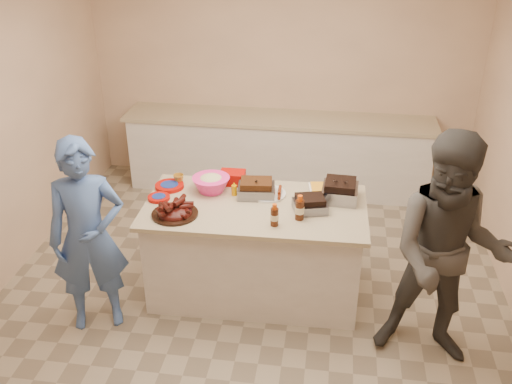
# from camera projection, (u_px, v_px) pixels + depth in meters

# --- Properties ---
(room) EXTENTS (4.50, 5.00, 2.70)m
(room) POSITION_uv_depth(u_px,v_px,m) (250.00, 297.00, 5.08)
(room) COLOR beige
(room) RESTS_ON ground
(back_counter) EXTENTS (3.60, 0.64, 0.90)m
(back_counter) POSITION_uv_depth(u_px,v_px,m) (278.00, 153.00, 6.80)
(back_counter) COLOR silver
(back_counter) RESTS_ON ground
(island) EXTENTS (1.88, 1.01, 0.88)m
(island) POSITION_uv_depth(u_px,v_px,m) (255.00, 290.00, 5.17)
(island) COLOR silver
(island) RESTS_ON ground
(rib_platter) EXTENTS (0.40, 0.40, 0.15)m
(rib_platter) POSITION_uv_depth(u_px,v_px,m) (175.00, 215.00, 4.62)
(rib_platter) COLOR #45100B
(rib_platter) RESTS_ON island
(pulled_pork_tray) EXTENTS (0.33, 0.27, 0.09)m
(pulled_pork_tray) POSITION_uv_depth(u_px,v_px,m) (256.00, 196.00, 4.91)
(pulled_pork_tray) COLOR #47230F
(pulled_pork_tray) RESTS_ON island
(brisket_tray) EXTENTS (0.31, 0.28, 0.08)m
(brisket_tray) POSITION_uv_depth(u_px,v_px,m) (310.00, 211.00, 4.68)
(brisket_tray) COLOR black
(brisket_tray) RESTS_ON island
(roasting_pan) EXTENTS (0.31, 0.31, 0.12)m
(roasting_pan) POSITION_uv_depth(u_px,v_px,m) (339.00, 199.00, 4.85)
(roasting_pan) COLOR gray
(roasting_pan) RESTS_ON island
(coleslaw_bowl) EXTENTS (0.34, 0.34, 0.23)m
(coleslaw_bowl) POSITION_uv_depth(u_px,v_px,m) (211.00, 191.00, 4.99)
(coleslaw_bowl) COLOR #F92F8F
(coleslaw_bowl) RESTS_ON island
(sausage_plate) EXTENTS (0.34, 0.34, 0.06)m
(sausage_plate) POSITION_uv_depth(u_px,v_px,m) (267.00, 194.00, 4.93)
(sausage_plate) COLOR silver
(sausage_plate) RESTS_ON island
(mac_cheese_dish) EXTENTS (0.35, 0.28, 0.09)m
(mac_cheese_dish) POSITION_uv_depth(u_px,v_px,m) (328.00, 195.00, 4.92)
(mac_cheese_dish) COLOR #F8AA1E
(mac_cheese_dish) RESTS_ON island
(bbq_bottle_a) EXTENTS (0.06, 0.06, 0.19)m
(bbq_bottle_a) POSITION_uv_depth(u_px,v_px,m) (274.00, 225.00, 4.47)
(bbq_bottle_a) COLOR #3A190A
(bbq_bottle_a) RESTS_ON island
(bbq_bottle_b) EXTENTS (0.07, 0.07, 0.21)m
(bbq_bottle_b) POSITION_uv_depth(u_px,v_px,m) (299.00, 219.00, 4.56)
(bbq_bottle_b) COLOR #3A190A
(bbq_bottle_b) RESTS_ON island
(mustard_bottle) EXTENTS (0.05, 0.05, 0.13)m
(mustard_bottle) POSITION_uv_depth(u_px,v_px,m) (234.00, 195.00, 4.92)
(mustard_bottle) COLOR #E39900
(mustard_bottle) RESTS_ON island
(sauce_bowl) EXTENTS (0.14, 0.05, 0.14)m
(sauce_bowl) POSITION_uv_depth(u_px,v_px,m) (254.00, 189.00, 5.02)
(sauce_bowl) COLOR silver
(sauce_bowl) RESTS_ON island
(plate_stack_large) EXTENTS (0.26, 0.26, 0.03)m
(plate_stack_large) POSITION_uv_depth(u_px,v_px,m) (170.00, 188.00, 5.05)
(plate_stack_large) COLOR #9F0A04
(plate_stack_large) RESTS_ON island
(plate_stack_small) EXTENTS (0.19, 0.19, 0.03)m
(plate_stack_small) POSITION_uv_depth(u_px,v_px,m) (159.00, 199.00, 4.86)
(plate_stack_small) COLOR #9F0A04
(plate_stack_small) RESTS_ON island
(plastic_cup) EXTENTS (0.10, 0.09, 0.09)m
(plastic_cup) POSITION_uv_depth(u_px,v_px,m) (179.00, 183.00, 5.12)
(plastic_cup) COLOR #AB7922
(plastic_cup) RESTS_ON island
(basket_stack) EXTENTS (0.23, 0.17, 0.11)m
(basket_stack) POSITION_uv_depth(u_px,v_px,m) (233.00, 183.00, 5.13)
(basket_stack) COLOR #9F0A04
(basket_stack) RESTS_ON island
(guest_blue) EXTENTS (1.14, 1.74, 0.39)m
(guest_blue) POSITION_uv_depth(u_px,v_px,m) (101.00, 319.00, 4.81)
(guest_blue) COLOR #4668AA
(guest_blue) RESTS_ON ground
(guest_gray) EXTENTS (1.09, 1.92, 0.69)m
(guest_gray) POSITION_uv_depth(u_px,v_px,m) (430.00, 352.00, 4.47)
(guest_gray) COLOR #494641
(guest_gray) RESTS_ON ground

